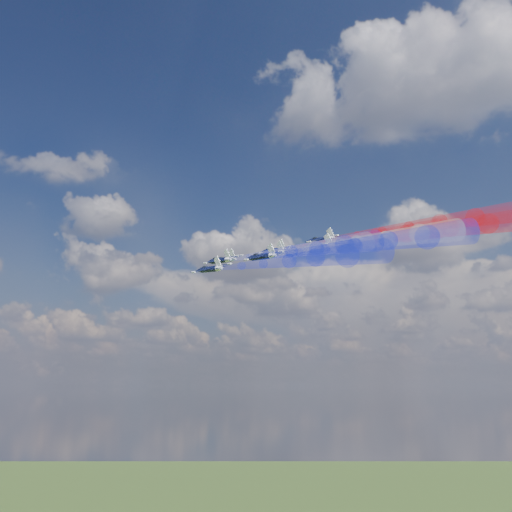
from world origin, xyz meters
The scene contains 16 objects.
jet_lead centered at (-28.62, 19.73, 160.28)m, with size 10.66×13.32×3.55m, color black, non-canonical shape.
trail_lead centered at (-0.21, 4.91, 156.69)m, with size 4.44×52.72×4.44m, color white, non-canonical shape.
jet_inner_left centered at (-23.29, 8.36, 157.36)m, with size 10.66×13.32×3.55m, color black, non-canonical shape.
trail_inner_left centered at (5.12, -6.46, 153.78)m, with size 4.44×52.72×4.44m, color #1B27E8, non-canonical shape.
jet_inner_right centered at (-14.67, 23.40, 162.18)m, with size 10.66×13.32×3.55m, color black, non-canonical shape.
trail_inner_right centered at (13.74, 8.58, 158.59)m, with size 4.44×52.72×4.44m, color red, non-canonical shape.
jet_outer_left centered at (-17.93, -4.49, 152.27)m, with size 10.66×13.32×3.55m, color black, non-canonical shape.
trail_outer_left centered at (10.48, -19.31, 148.68)m, with size 4.44×52.72×4.44m, color #1B27E8, non-canonical shape.
jet_center_third centered at (-8.92, 10.81, 158.20)m, with size 10.66×13.32×3.55m, color black, non-canonical shape.
trail_center_third centered at (19.49, -4.01, 154.61)m, with size 4.44×52.72×4.44m, color white, non-canonical shape.
jet_outer_right centered at (-0.87, 25.34, 164.16)m, with size 10.66×13.32×3.55m, color black, non-canonical shape.
trail_outer_right centered at (27.54, 10.52, 160.57)m, with size 4.44×52.72×4.44m, color red, non-canonical shape.
jet_rear_left centered at (-4.89, -1.97, 154.47)m, with size 10.66×13.32×3.55m, color black, non-canonical shape.
trail_rear_left centered at (23.52, -16.79, 150.88)m, with size 4.44×52.72×4.44m, color #1B27E8, non-canonical shape.
jet_rear_right centered at (3.25, 13.17, 159.30)m, with size 10.66×13.32×3.55m, color black, non-canonical shape.
trail_rear_right centered at (31.66, -1.65, 155.71)m, with size 4.44×52.72×4.44m, color red, non-canonical shape.
Camera 1 is at (60.06, -122.97, 124.32)m, focal length 41.43 mm.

